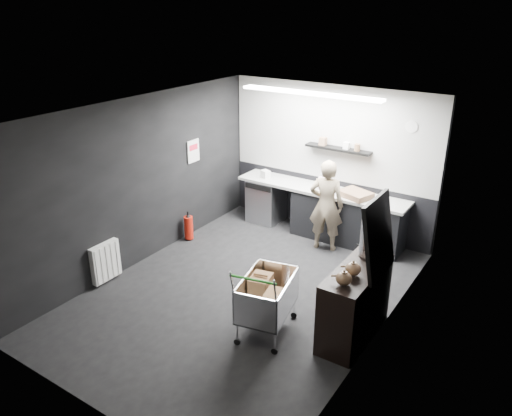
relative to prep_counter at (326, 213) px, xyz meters
The scene contains 22 objects.
floor 2.47m from the prep_counter, 93.20° to the right, with size 5.50×5.50×0.00m, color black.
ceiling 3.30m from the prep_counter, 93.20° to the right, with size 5.50×5.50×0.00m, color silver.
wall_back 0.96m from the prep_counter, 112.30° to the left, with size 5.50×5.50×0.00m, color black.
wall_front 5.25m from the prep_counter, 91.50° to the right, with size 5.50×5.50×0.00m, color black.
wall_left 3.35m from the prep_counter, 131.43° to the right, with size 5.50×5.50×0.00m, color black.
wall_right 3.18m from the prep_counter, 52.38° to the right, with size 5.50×5.50×0.00m, color black.
kitchen_wall_panel 1.43m from the prep_counter, 113.58° to the left, with size 3.95×0.02×1.70m, color #BBBBB6.
dado_panel 0.34m from the prep_counter, 113.58° to the left, with size 3.95×0.02×1.00m, color black.
floating_shelf 1.18m from the prep_counter, 72.13° to the left, with size 1.20×0.22×0.04m, color black.
wall_clock 2.13m from the prep_counter, 13.36° to the left, with size 0.20×0.20×0.03m, color white.
poster 2.63m from the prep_counter, 152.11° to the right, with size 0.02×0.30×0.40m, color silver.
poster_red_band 2.66m from the prep_counter, 152.05° to the right, with size 0.01×0.22×0.10m, color red.
radiator 3.92m from the prep_counter, 122.01° to the right, with size 0.10×0.50×0.60m, color white.
ceiling_strip 2.29m from the prep_counter, 103.37° to the right, with size 2.40×0.20×0.04m, color white.
prep_counter is the anchor object (origin of this frame).
person 0.60m from the prep_counter, 65.77° to the right, with size 0.59×0.38×1.61m, color #C1B599.
shopping_cart 3.08m from the prep_counter, 78.21° to the right, with size 0.77×1.08×1.07m.
sideboard 2.93m from the prep_counter, 56.44° to the right, with size 0.55×1.28×1.92m.
fire_extinguisher 2.50m from the prep_counter, 142.91° to the right, with size 0.16×0.16×0.52m.
cardboard_box 0.74m from the prep_counter, ahead, with size 0.51×0.39×0.10m, color #886449.
pink_tub 0.56m from the prep_counter, behind, with size 0.22×0.22×0.22m, color beige.
white_container 1.37m from the prep_counter, behind, with size 0.16×0.13×0.15m, color white.
Camera 1 is at (3.64, -5.20, 4.02)m, focal length 35.00 mm.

